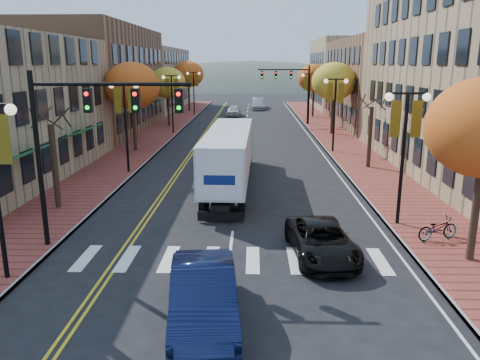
# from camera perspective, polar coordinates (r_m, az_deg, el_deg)

# --- Properties ---
(ground) EXTENTS (200.00, 200.00, 0.00)m
(ground) POSITION_cam_1_polar(r_m,az_deg,el_deg) (16.21, -1.70, -12.54)
(ground) COLOR black
(ground) RESTS_ON ground
(sidewalk_left) EXTENTS (4.00, 85.00, 0.15)m
(sidewalk_left) POSITION_cam_1_polar(r_m,az_deg,el_deg) (48.53, -10.19, 5.35)
(sidewalk_left) COLOR brown
(sidewalk_left) RESTS_ON ground
(sidewalk_right) EXTENTS (4.00, 85.00, 0.15)m
(sidewalk_right) POSITION_cam_1_polar(r_m,az_deg,el_deg) (48.20, 11.35, 5.23)
(sidewalk_right) COLOR brown
(sidewalk_right) RESTS_ON ground
(building_left_mid) EXTENTS (12.00, 24.00, 11.00)m
(building_left_mid) POSITION_cam_1_polar(r_m,az_deg,el_deg) (53.57, -18.26, 11.51)
(building_left_mid) COLOR brown
(building_left_mid) RESTS_ON ground
(building_left_far) EXTENTS (12.00, 26.00, 9.50)m
(building_left_far) POSITION_cam_1_polar(r_m,az_deg,el_deg) (77.59, -11.96, 11.93)
(building_left_far) COLOR #9E8966
(building_left_far) RESTS_ON ground
(building_right_mid) EXTENTS (15.00, 24.00, 10.00)m
(building_right_mid) POSITION_cam_1_polar(r_m,az_deg,el_deg) (59.19, 19.32, 11.12)
(building_right_mid) COLOR brown
(building_right_mid) RESTS_ON ground
(building_right_far) EXTENTS (15.00, 20.00, 11.00)m
(building_right_far) POSITION_cam_1_polar(r_m,az_deg,el_deg) (80.44, 14.62, 12.39)
(building_right_far) COLOR #9E8966
(building_right_far) RESTS_ON ground
(tree_left_a) EXTENTS (0.28, 0.28, 4.20)m
(tree_left_a) POSITION_cam_1_polar(r_m,az_deg,el_deg) (25.05, -21.65, 1.54)
(tree_left_a) COLOR #382619
(tree_left_a) RESTS_ON sidewalk_left
(tree_left_b) EXTENTS (4.48, 4.48, 7.21)m
(tree_left_b) POSITION_cam_1_polar(r_m,az_deg,el_deg) (39.75, -13.02, 11.11)
(tree_left_b) COLOR #382619
(tree_left_b) RESTS_ON sidewalk_left
(tree_left_c) EXTENTS (4.16, 4.16, 6.69)m
(tree_left_c) POSITION_cam_1_polar(r_m,az_deg,el_deg) (55.40, -8.83, 11.64)
(tree_left_c) COLOR #382619
(tree_left_c) RESTS_ON sidewalk_left
(tree_left_d) EXTENTS (4.61, 4.61, 7.42)m
(tree_left_d) POSITION_cam_1_polar(r_m,az_deg,el_deg) (73.15, -6.29, 12.70)
(tree_left_d) COLOR #382619
(tree_left_d) RESTS_ON sidewalk_left
(tree_right_b) EXTENTS (0.28, 0.28, 4.20)m
(tree_right_b) POSITION_cam_1_polar(r_m,az_deg,el_deg) (33.84, 15.55, 5.05)
(tree_right_b) COLOR #382619
(tree_right_b) RESTS_ON sidewalk_right
(tree_right_c) EXTENTS (4.48, 4.48, 7.21)m
(tree_right_c) POSITION_cam_1_polar(r_m,az_deg,el_deg) (49.17, 11.37, 11.70)
(tree_right_c) COLOR #382619
(tree_right_c) RESTS_ON sidewalk_right
(tree_right_d) EXTENTS (4.35, 4.35, 7.00)m
(tree_right_d) POSITION_cam_1_polar(r_m,az_deg,el_deg) (65.00, 9.00, 12.18)
(tree_right_d) COLOR #382619
(tree_right_d) RESTS_ON sidewalk_right
(lamp_left_b) EXTENTS (1.96, 0.36, 6.05)m
(lamp_left_b) POSITION_cam_1_polar(r_m,az_deg,el_deg) (31.74, -13.84, 8.31)
(lamp_left_b) COLOR black
(lamp_left_b) RESTS_ON ground
(lamp_left_c) EXTENTS (1.96, 0.36, 6.05)m
(lamp_left_c) POSITION_cam_1_polar(r_m,az_deg,el_deg) (49.27, -8.31, 10.49)
(lamp_left_c) COLOR black
(lamp_left_c) RESTS_ON ground
(lamp_left_d) EXTENTS (1.96, 0.36, 6.05)m
(lamp_left_d) POSITION_cam_1_polar(r_m,az_deg,el_deg) (67.06, -5.67, 11.48)
(lamp_left_d) COLOR black
(lamp_left_d) RESTS_ON ground
(lamp_right_a) EXTENTS (1.96, 0.36, 6.05)m
(lamp_right_a) POSITION_cam_1_polar(r_m,az_deg,el_deg) (21.71, 19.45, 5.43)
(lamp_right_a) COLOR black
(lamp_right_a) RESTS_ON ground
(lamp_right_b) EXTENTS (1.96, 0.36, 6.05)m
(lamp_right_b) POSITION_cam_1_polar(r_m,az_deg,el_deg) (39.14, 11.52, 9.46)
(lamp_right_b) COLOR black
(lamp_right_b) RESTS_ON ground
(lamp_right_c) EXTENTS (1.96, 0.36, 6.05)m
(lamp_right_c) POSITION_cam_1_polar(r_m,az_deg,el_deg) (56.93, 8.45, 10.95)
(lamp_right_c) COLOR black
(lamp_right_c) RESTS_ON ground
(traffic_mast_near) EXTENTS (6.10, 0.35, 7.00)m
(traffic_mast_near) POSITION_cam_1_polar(r_m,az_deg,el_deg) (18.73, -18.34, 6.20)
(traffic_mast_near) COLOR black
(traffic_mast_near) RESTS_ON ground
(traffic_mast_far) EXTENTS (6.10, 0.34, 7.00)m
(traffic_mast_far) POSITION_cam_1_polar(r_m,az_deg,el_deg) (56.70, 6.41, 11.63)
(traffic_mast_far) COLOR black
(traffic_mast_far) RESTS_ON ground
(semi_truck) EXTENTS (2.59, 14.34, 3.57)m
(semi_truck) POSITION_cam_1_polar(r_m,az_deg,el_deg) (27.87, -1.19, 3.38)
(semi_truck) COLOR black
(semi_truck) RESTS_ON ground
(navy_sedan) EXTENTS (2.38, 5.35, 1.71)m
(navy_sedan) POSITION_cam_1_polar(r_m,az_deg,el_deg) (13.68, -4.49, -13.91)
(navy_sedan) COLOR #0D1434
(navy_sedan) RESTS_ON ground
(black_suv) EXTENTS (2.67, 5.00, 1.34)m
(black_suv) POSITION_cam_1_polar(r_m,az_deg,el_deg) (18.28, 9.93, -7.29)
(black_suv) COLOR black
(black_suv) RESTS_ON ground
(car_far_white) EXTENTS (1.95, 4.51, 1.52)m
(car_far_white) POSITION_cam_1_polar(r_m,az_deg,el_deg) (66.29, -0.76, 8.45)
(car_far_white) COLOR silver
(car_far_white) RESTS_ON ground
(car_far_silver) EXTENTS (2.15, 5.20, 1.50)m
(car_far_silver) POSITION_cam_1_polar(r_m,az_deg,el_deg) (75.57, 2.21, 9.13)
(car_far_silver) COLOR #ACABB3
(car_far_silver) RESTS_ON ground
(car_far_oncoming) EXTENTS (2.01, 5.08, 1.64)m
(car_far_oncoming) POSITION_cam_1_polar(r_m,az_deg,el_deg) (79.15, 2.24, 9.41)
(car_far_oncoming) COLOR #BAB8C1
(car_far_oncoming) RESTS_ON ground
(bicycle) EXTENTS (1.98, 1.25, 0.98)m
(bicycle) POSITION_cam_1_polar(r_m,az_deg,el_deg) (21.02, 22.95, -5.43)
(bicycle) COLOR gray
(bicycle) RESTS_ON sidewalk_right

